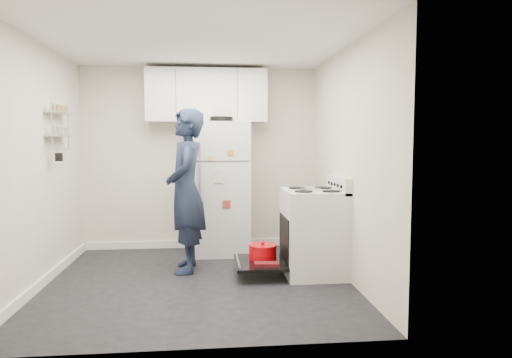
{
  "coord_description": "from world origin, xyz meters",
  "views": [
    {
      "loc": [
        0.12,
        -4.79,
        1.49
      ],
      "look_at": [
        0.67,
        0.49,
        1.05
      ],
      "focal_mm": 32.0,
      "sensor_mm": 36.0,
      "label": 1
    }
  ],
  "objects": [
    {
      "name": "wall_shelf_rack",
      "position": [
        -1.52,
        0.49,
        1.68
      ],
      "size": [
        0.14,
        0.6,
        0.61
      ],
      "color": "#B2B2B7",
      "rests_on": "room"
    },
    {
      "name": "upper_cabinets",
      "position": [
        0.1,
        1.43,
        2.1
      ],
      "size": [
        1.6,
        0.33,
        0.7
      ],
      "primitive_type": "cube",
      "color": "silver",
      "rests_on": "room"
    },
    {
      "name": "refrigerator",
      "position": [
        0.29,
        1.25,
        0.88
      ],
      "size": [
        0.72,
        0.74,
        1.81
      ],
      "color": "silver",
      "rests_on": "ground"
    },
    {
      "name": "open_oven_door",
      "position": [
        0.7,
        0.2,
        0.2
      ],
      "size": [
        0.55,
        0.71,
        0.24
      ],
      "color": "black",
      "rests_on": "ground"
    },
    {
      "name": "room",
      "position": [
        -0.03,
        0.03,
        1.21
      ],
      "size": [
        3.21,
        3.21,
        2.51
      ],
      "color": "black",
      "rests_on": "ground"
    },
    {
      "name": "electric_range",
      "position": [
        1.26,
        0.15,
        0.47
      ],
      "size": [
        0.66,
        0.76,
        1.1
      ],
      "color": "silver",
      "rests_on": "ground"
    },
    {
      "name": "person",
      "position": [
        -0.14,
        0.43,
        0.93
      ],
      "size": [
        0.45,
        0.68,
        1.86
      ],
      "primitive_type": "imported",
      "rotation": [
        0.0,
        0.0,
        -1.56
      ],
      "color": "#192238",
      "rests_on": "ground"
    }
  ]
}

